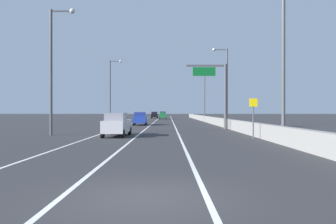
{
  "coord_description": "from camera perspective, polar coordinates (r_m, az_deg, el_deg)",
  "views": [
    {
      "loc": [
        0.57,
        -7.93,
        2.08
      ],
      "look_at": [
        0.57,
        48.36,
        1.89
      ],
      "focal_mm": 35.12,
      "sensor_mm": 36.0,
      "label": 1
    }
  ],
  "objects": [
    {
      "name": "ground_plane",
      "position": [
        71.96,
        -0.45,
        -1.47
      ],
      "size": [
        320.0,
        320.0,
        0.0
      ],
      "primitive_type": "plane",
      "color": "#2D2D30"
    },
    {
      "name": "lane_stripe_left",
      "position": [
        63.26,
        -5.51,
        -1.7
      ],
      "size": [
        0.16,
        130.0,
        0.0
      ],
      "primitive_type": "cube",
      "color": "silver",
      "rests_on": "ground_plane"
    },
    {
      "name": "lane_stripe_center",
      "position": [
        63.02,
        -2.34,
        -1.7
      ],
      "size": [
        0.16,
        130.0,
        0.0
      ],
      "primitive_type": "cube",
      "color": "silver",
      "rests_on": "ground_plane"
    },
    {
      "name": "lane_stripe_right",
      "position": [
        62.97,
        0.85,
        -1.7
      ],
      "size": [
        0.16,
        130.0,
        0.0
      ],
      "primitive_type": "cube",
      "color": "silver",
      "rests_on": "ground_plane"
    },
    {
      "name": "jersey_barrier_right",
      "position": [
        48.49,
        8.57,
        -1.62
      ],
      "size": [
        0.6,
        120.0,
        1.1
      ],
      "primitive_type": "cube",
      "color": "gray",
      "rests_on": "ground_plane"
    },
    {
      "name": "overhead_sign_gantry",
      "position": [
        38.29,
        8.86,
        4.15
      ],
      "size": [
        4.68,
        0.36,
        7.5
      ],
      "color": "#47474C",
      "rests_on": "ground_plane"
    },
    {
      "name": "speed_advisory_sign",
      "position": [
        25.11,
        14.59,
        -0.54
      ],
      "size": [
        0.6,
        0.11,
        3.0
      ],
      "color": "#4C4C51",
      "rests_on": "ground_plane"
    },
    {
      "name": "lamp_post_right_near",
      "position": [
        23.37,
        18.82,
        10.18
      ],
      "size": [
        2.14,
        0.44,
        10.76
      ],
      "color": "#4C4C51",
      "rests_on": "ground_plane"
    },
    {
      "name": "lamp_post_right_second",
      "position": [
        46.13,
        9.9,
        5.23
      ],
      "size": [
        2.14,
        0.44,
        10.76
      ],
      "color": "#4C4C51",
      "rests_on": "ground_plane"
    },
    {
      "name": "lamp_post_right_third",
      "position": [
        69.28,
        6.17,
        3.54
      ],
      "size": [
        2.14,
        0.44,
        10.76
      ],
      "color": "#4C4C51",
      "rests_on": "ground_plane"
    },
    {
      "name": "lamp_post_left_near",
      "position": [
        29.7,
        -19.19,
        8.03
      ],
      "size": [
        2.14,
        0.44,
        10.76
      ],
      "color": "#4C4C51",
      "rests_on": "ground_plane"
    },
    {
      "name": "lamp_post_left_mid",
      "position": [
        56.94,
        -9.8,
        4.27
      ],
      "size": [
        2.14,
        0.44,
        10.76
      ],
      "color": "#4C4C51",
      "rests_on": "ground_plane"
    },
    {
      "name": "car_silver_0",
      "position": [
        27.2,
        -8.85,
        -2.18
      ],
      "size": [
        1.89,
        4.73,
        1.91
      ],
      "color": "#B7B7BC",
      "rests_on": "ground_plane"
    },
    {
      "name": "car_green_1",
      "position": [
        82.98,
        -0.89,
        -0.58
      ],
      "size": [
        1.77,
        4.1,
        1.96
      ],
      "color": "#196033",
      "rests_on": "ground_plane"
    },
    {
      "name": "car_blue_2",
      "position": [
        48.32,
        -4.85,
        -1.15
      ],
      "size": [
        1.98,
        4.49,
        1.91
      ],
      "color": "#1E389E",
      "rests_on": "ground_plane"
    },
    {
      "name": "car_black_3",
      "position": [
        92.95,
        -2.35,
        -0.52
      ],
      "size": [
        1.9,
        4.14,
        1.86
      ],
      "color": "black",
      "rests_on": "ground_plane"
    }
  ]
}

